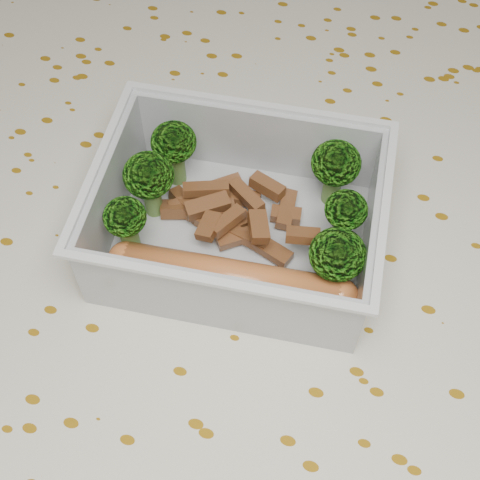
# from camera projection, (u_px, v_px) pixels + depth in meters

# --- Properties ---
(dining_table) EXTENTS (1.40, 0.90, 0.75)m
(dining_table) POSITION_uv_depth(u_px,v_px,m) (234.00, 314.00, 0.55)
(dining_table) COLOR brown
(dining_table) RESTS_ON ground
(tablecloth) EXTENTS (1.46, 0.96, 0.19)m
(tablecloth) POSITION_uv_depth(u_px,v_px,m) (234.00, 283.00, 0.51)
(tablecloth) COLOR beige
(tablecloth) RESTS_ON dining_table
(lunch_container) EXTENTS (0.20, 0.17, 0.07)m
(lunch_container) POSITION_uv_depth(u_px,v_px,m) (238.00, 224.00, 0.46)
(lunch_container) COLOR silver
(lunch_container) RESTS_ON tablecloth
(broccoli_florets) EXTENTS (0.17, 0.12, 0.06)m
(broccoli_florets) POSITION_uv_depth(u_px,v_px,m) (248.00, 195.00, 0.45)
(broccoli_florets) COLOR #608C3F
(broccoli_florets) RESTS_ON lunch_container
(meat_pile) EXTENTS (0.12, 0.07, 0.03)m
(meat_pile) POSITION_uv_depth(u_px,v_px,m) (230.00, 212.00, 0.48)
(meat_pile) COLOR brown
(meat_pile) RESTS_ON lunch_container
(sausage) EXTENTS (0.17, 0.04, 0.03)m
(sausage) POSITION_uv_depth(u_px,v_px,m) (231.00, 278.00, 0.44)
(sausage) COLOR #C06731
(sausage) RESTS_ON lunch_container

